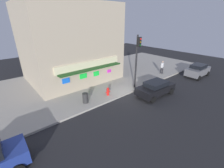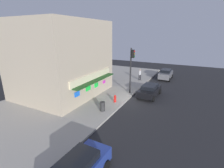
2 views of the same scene
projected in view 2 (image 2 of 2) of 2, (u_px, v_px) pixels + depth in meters
The scene contains 9 objects.
ground_plane at pixel (129, 100), 19.49m from camera, with size 52.45×52.45×0.00m, color #232326.
sidewalk at pixel (85, 91), 22.19m from camera, with size 34.97×12.54×0.18m, color #A39E93.
corner_building at pixel (62, 59), 19.92m from camera, with size 10.08×9.31×8.74m.
traffic_light at pixel (131, 65), 20.10m from camera, with size 0.32×0.58×5.63m.
fire_hydrant at pixel (115, 99), 18.28m from camera, with size 0.53×0.29×0.82m.
trash_can at pixel (102, 106), 16.19m from camera, with size 0.51×0.51×0.93m, color #2D2D2D.
pedestrian at pixel (140, 74), 26.73m from camera, with size 0.54×0.41×1.76m.
parked_car_black at pixel (150, 90), 20.34m from camera, with size 4.26×2.24×1.49m.
parked_car_grey at pixel (166, 74), 27.86m from camera, with size 3.94×2.00×1.67m.
Camera 2 is at (-17.00, -6.44, 7.54)m, focal length 26.59 mm.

